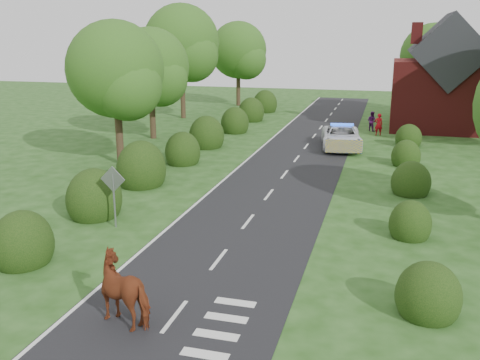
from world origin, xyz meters
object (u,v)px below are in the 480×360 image
(road_sign, at_px, (113,188))
(cow, at_px, (128,293))
(pedestrian_purple, at_px, (372,121))
(police_van, at_px, (341,137))
(pedestrian_red, at_px, (379,124))

(road_sign, height_order, cow, road_sign)
(cow, relative_size, pedestrian_purple, 1.41)
(police_van, relative_size, pedestrian_purple, 3.71)
(pedestrian_red, bearing_deg, police_van, 52.03)
(road_sign, xyz_separation_m, police_van, (7.36, 18.12, -0.88))
(cow, relative_size, pedestrian_red, 1.32)
(police_van, xyz_separation_m, pedestrian_red, (2.31, 5.57, 0.07))
(police_van, height_order, pedestrian_red, same)
(cow, xyz_separation_m, pedestrian_purple, (5.23, 31.97, 0.00))
(police_van, distance_m, pedestrian_red, 6.03)
(road_sign, distance_m, police_van, 19.58)
(cow, xyz_separation_m, police_van, (3.49, 24.58, -0.02))
(police_van, distance_m, pedestrian_purple, 7.59)
(road_sign, height_order, pedestrian_purple, road_sign)
(police_van, relative_size, pedestrian_red, 3.48)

